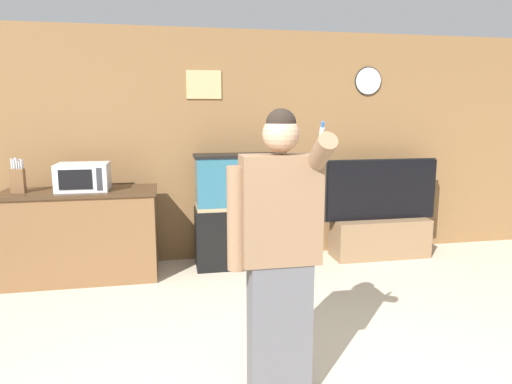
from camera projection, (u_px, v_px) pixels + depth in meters
The scene contains 7 objects.
wall_back_paneled at pixel (233, 147), 5.24m from camera, with size 10.00×0.08×2.60m.
counter_island at pixel (83, 235), 4.64m from camera, with size 1.50×0.61×0.93m.
microwave at pixel (83, 177), 4.54m from camera, with size 0.49×0.38×0.27m.
knife_block at pixel (18, 179), 4.40m from camera, with size 0.12×0.09×0.34m.
aquarium_on_stand at pixel (242, 211), 5.03m from camera, with size 1.04×0.41×1.25m.
tv_on_stand at pixel (380, 228), 5.39m from camera, with size 1.36×0.40×1.16m.
person_standing at pixel (278, 252), 2.65m from camera, with size 0.54×0.41×1.72m.
Camera 1 is at (-0.74, -2.03, 1.70)m, focal length 32.00 mm.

